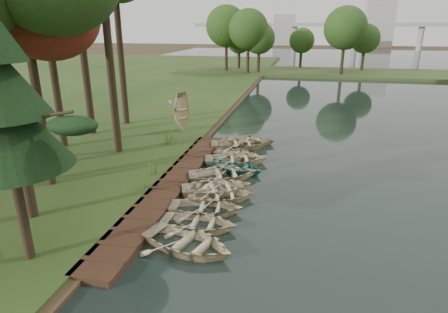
% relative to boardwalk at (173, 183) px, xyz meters
% --- Properties ---
extents(ground, '(300.00, 300.00, 0.00)m').
position_rel_boardwalk_xyz_m(ground, '(1.60, 0.00, -0.15)').
color(ground, '#3D2F1D').
extents(boardwalk, '(1.60, 16.00, 0.30)m').
position_rel_boardwalk_xyz_m(boardwalk, '(0.00, 0.00, 0.00)').
color(boardwalk, '#362115').
rests_on(boardwalk, ground).
extents(peninsula, '(50.00, 14.00, 0.45)m').
position_rel_boardwalk_xyz_m(peninsula, '(9.60, 50.00, 0.08)').
color(peninsula, '#35451E').
rests_on(peninsula, ground).
extents(far_trees, '(45.60, 5.60, 8.80)m').
position_rel_boardwalk_xyz_m(far_trees, '(6.27, 50.00, 6.28)').
color(far_trees, black).
rests_on(far_trees, peninsula).
extents(bridge, '(95.90, 4.00, 8.60)m').
position_rel_boardwalk_xyz_m(bridge, '(13.91, 120.00, 6.93)').
color(bridge, '#A5A5A0').
rests_on(bridge, ground).
extents(building_a, '(10.00, 8.00, 18.00)m').
position_rel_boardwalk_xyz_m(building_a, '(31.60, 140.00, 8.85)').
color(building_a, '#A5A5A0').
rests_on(building_a, ground).
extents(building_b, '(8.00, 8.00, 12.00)m').
position_rel_boardwalk_xyz_m(building_b, '(-3.40, 145.00, 5.85)').
color(building_b, '#A5A5A0').
rests_on(building_b, ground).
extents(rowboat_0, '(4.18, 3.50, 0.74)m').
position_rel_boardwalk_xyz_m(rowboat_0, '(2.49, -5.40, 0.27)').
color(rowboat_0, beige).
rests_on(rowboat_0, water).
extents(rowboat_1, '(3.15, 2.26, 0.65)m').
position_rel_boardwalk_xyz_m(rowboat_1, '(2.47, -3.88, 0.22)').
color(rowboat_1, beige).
rests_on(rowboat_1, water).
extents(rowboat_2, '(3.48, 2.66, 0.67)m').
position_rel_boardwalk_xyz_m(rowboat_2, '(2.42, -2.52, 0.24)').
color(rowboat_2, beige).
rests_on(rowboat_2, water).
extents(rowboat_3, '(3.71, 3.13, 0.66)m').
position_rel_boardwalk_xyz_m(rowboat_3, '(2.80, -1.15, 0.23)').
color(rowboat_3, beige).
rests_on(rowboat_3, water).
extents(rowboat_4, '(4.17, 3.63, 0.72)m').
position_rel_boardwalk_xyz_m(rowboat_4, '(2.41, -0.39, 0.26)').
color(rowboat_4, beige).
rests_on(rowboat_4, water).
extents(rowboat_5, '(4.45, 3.88, 0.77)m').
position_rel_boardwalk_xyz_m(rowboat_5, '(2.36, 1.32, 0.29)').
color(rowboat_5, beige).
rests_on(rowboat_5, water).
extents(rowboat_6, '(3.76, 3.13, 0.67)m').
position_rel_boardwalk_xyz_m(rowboat_6, '(2.76, 2.58, 0.23)').
color(rowboat_6, teal).
rests_on(rowboat_6, water).
extents(rowboat_7, '(4.27, 3.52, 0.77)m').
position_rel_boardwalk_xyz_m(rowboat_7, '(2.62, 3.77, 0.28)').
color(rowboat_7, beige).
rests_on(rowboat_7, water).
extents(rowboat_8, '(3.40, 2.72, 0.63)m').
position_rel_boardwalk_xyz_m(rowboat_8, '(2.54, 4.84, 0.21)').
color(rowboat_8, beige).
rests_on(rowboat_8, water).
extents(rowboat_9, '(4.43, 3.66, 0.80)m').
position_rel_boardwalk_xyz_m(rowboat_9, '(2.31, 6.70, 0.30)').
color(rowboat_9, beige).
rests_on(rowboat_9, water).
extents(rowboat_10, '(3.54, 2.68, 0.69)m').
position_rel_boardwalk_xyz_m(rowboat_10, '(2.88, 7.85, 0.25)').
color(rowboat_10, beige).
rests_on(rowboat_10, water).
extents(stored_rowboat, '(3.58, 3.22, 0.61)m').
position_rel_boardwalk_xyz_m(stored_rowboat, '(-2.46, 9.11, 0.45)').
color(stored_rowboat, beige).
rests_on(stored_rowboat, bank).
extents(tree_2, '(4.54, 4.54, 10.42)m').
position_rel_boardwalk_xyz_m(tree_2, '(-5.84, -1.57, 8.57)').
color(tree_2, black).
rests_on(tree_2, bank).
extents(pine_tree, '(3.80, 3.80, 8.42)m').
position_rel_boardwalk_xyz_m(pine_tree, '(-2.52, -7.36, 5.51)').
color(pine_tree, black).
rests_on(pine_tree, bank).
extents(reeds_0, '(0.60, 0.60, 1.07)m').
position_rel_boardwalk_xyz_m(reeds_0, '(-1.00, -1.16, 0.68)').
color(reeds_0, '#3F661E').
rests_on(reeds_0, bank).
extents(reeds_1, '(0.60, 0.60, 0.85)m').
position_rel_boardwalk_xyz_m(reeds_1, '(-1.43, 0.67, 0.58)').
color(reeds_1, '#3F661E').
rests_on(reeds_1, bank).
extents(reeds_2, '(0.60, 0.60, 0.94)m').
position_rel_boardwalk_xyz_m(reeds_2, '(-2.52, 6.00, 0.62)').
color(reeds_2, '#3F661E').
rests_on(reeds_2, bank).
extents(reeds_3, '(0.60, 0.60, 0.87)m').
position_rel_boardwalk_xyz_m(reeds_3, '(-2.45, 6.95, 0.59)').
color(reeds_3, '#3F661E').
rests_on(reeds_3, bank).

